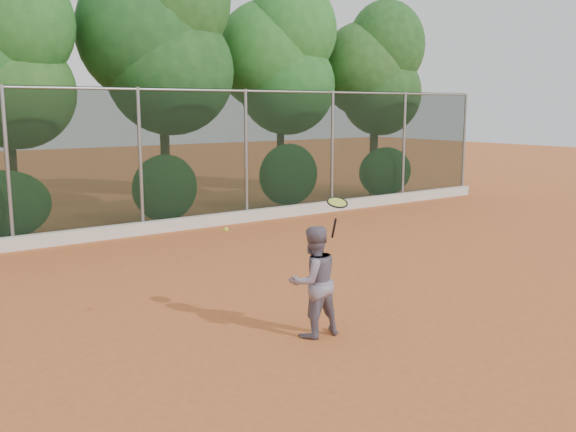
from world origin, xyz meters
TOP-DOWN VIEW (x-y plane):
  - ground at (0.00, 0.00)m, footprint 80.00×80.00m
  - concrete_curb at (0.00, 6.82)m, footprint 24.00×0.20m
  - tennis_player at (-1.06, -1.02)m, footprint 0.77×0.63m
  - chainlink_fence at (-0.00, 7.00)m, footprint 24.09×0.09m
  - foliage_backdrop at (-0.55, 8.98)m, footprint 23.70×3.63m
  - tennis_racket at (-0.81, -1.19)m, footprint 0.35×0.34m
  - tennis_ball_in_flight at (-2.10, -0.53)m, footprint 0.06×0.06m

SIDE VIEW (x-z plane):
  - ground at x=0.00m, z-range 0.00..0.00m
  - concrete_curb at x=0.00m, z-range 0.00..0.30m
  - tennis_player at x=-1.06m, z-range 0.00..1.50m
  - tennis_ball_in_flight at x=-2.10m, z-range 1.47..1.53m
  - tennis_racket at x=-0.81m, z-range 1.50..2.05m
  - chainlink_fence at x=0.00m, z-range 0.11..3.61m
  - foliage_backdrop at x=-0.55m, z-range 0.63..8.18m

